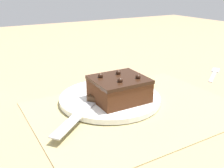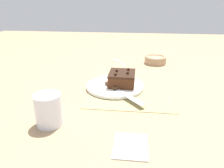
{
  "view_description": "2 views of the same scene",
  "coord_description": "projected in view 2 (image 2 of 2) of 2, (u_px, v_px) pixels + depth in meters",
  "views": [
    {
      "loc": [
        0.32,
        0.44,
        0.27
      ],
      "look_at": [
        0.03,
        -0.06,
        0.05
      ],
      "focal_mm": 42.0,
      "sensor_mm": 36.0,
      "label": 1
    },
    {
      "loc": [
        0.89,
        0.02,
        0.37
      ],
      "look_at": [
        0.03,
        -0.08,
        0.02
      ],
      "focal_mm": 35.0,
      "sensor_mm": 36.0,
      "label": 2
    }
  ],
  "objects": [
    {
      "name": "chocolate_cake",
      "position": [
        122.0,
        78.0,
        0.93
      ],
      "size": [
        0.12,
        0.11,
        0.06
      ],
      "rotation": [
        0.0,
        0.0,
        -0.01
      ],
      "color": "#472614",
      "rests_on": "cake_plate"
    },
    {
      "name": "small_bowl",
      "position": [
        155.0,
        59.0,
        1.28
      ],
      "size": [
        0.12,
        0.12,
        0.04
      ],
      "color": "tan",
      "rests_on": "ground_plane"
    },
    {
      "name": "dessert_fork",
      "position": [
        119.0,
        62.0,
        1.31
      ],
      "size": [
        0.13,
        0.09,
        0.01
      ],
      "rotation": [
        0.0,
        0.0,
        2.14
      ],
      "color": "#B7BABF",
      "rests_on": "ground_plane"
    },
    {
      "name": "folded_napkin",
      "position": [
        131.0,
        145.0,
        0.58
      ],
      "size": [
        0.11,
        0.09,
        0.01
      ],
      "primitive_type": "cube",
      "color": "white",
      "rests_on": "ground_plane"
    },
    {
      "name": "drinking_glass",
      "position": [
        48.0,
        110.0,
        0.66
      ],
      "size": [
        0.08,
        0.08,
        0.1
      ],
      "color": "white",
      "rests_on": "ground_plane"
    },
    {
      "name": "placemat_woven",
      "position": [
        131.0,
        86.0,
        0.96
      ],
      "size": [
        0.46,
        0.34,
        0.0
      ],
      "primitive_type": "cube",
      "color": "tan",
      "rests_on": "ground_plane"
    },
    {
      "name": "cake_plate",
      "position": [
        115.0,
        86.0,
        0.94
      ],
      "size": [
        0.25,
        0.25,
        0.01
      ],
      "color": "white",
      "rests_on": "placemat_woven"
    },
    {
      "name": "ground_plane",
      "position": [
        131.0,
        86.0,
        0.96
      ],
      "size": [
        3.0,
        3.0,
        0.0
      ],
      "primitive_type": "plane",
      "color": "#9E7F5B"
    },
    {
      "name": "serving_knife",
      "position": [
        117.0,
        89.0,
        0.88
      ],
      "size": [
        0.19,
        0.17,
        0.01
      ],
      "rotation": [
        0.0,
        0.0,
        5.41
      ],
      "color": "#472D19",
      "rests_on": "cake_plate"
    }
  ]
}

